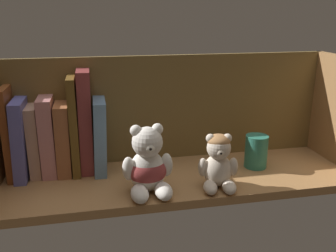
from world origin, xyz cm
name	(u,v)px	position (x,y,z in cm)	size (l,w,h in cm)	color
shelf_board	(180,180)	(0.00, 0.00, 1.00)	(82.00, 24.06, 2.00)	#9E7042
shelf_back_panel	(169,112)	(0.00, 12.63, 14.68)	(84.40, 1.20, 29.36)	brown
book_0	(10,132)	(-38.67, 9.05, 12.83)	(1.67, 11.69, 21.67)	brown
book_1	(22,137)	(-36.25, 9.05, 11.39)	(2.75, 13.88, 18.78)	#595DB1
book_2	(35,140)	(-33.40, 9.05, 10.47)	(2.54, 9.63, 16.95)	tan
book_3	(48,135)	(-30.25, 9.05, 11.43)	(3.34, 10.63, 18.86)	tan
book_4	(64,138)	(-26.76, 9.05, 10.64)	(3.23, 11.22, 17.28)	#945633
book_5	(74,124)	(-24.02, 9.05, 13.79)	(1.84, 11.93, 23.58)	brown
book_6	(85,121)	(-21.38, 9.05, 14.46)	(3.03, 9.70, 24.91)	brown
book_7	(99,134)	(-18.22, 9.05, 10.99)	(2.86, 13.75, 17.99)	#6185A7
teddy_bear_larger	(148,166)	(-8.55, -6.04, 8.01)	(11.15, 11.65, 15.30)	white
teddy_bear_smaller	(218,163)	(7.10, -6.92, 7.87)	(9.18, 9.52, 12.38)	beige
pillar_candle	(256,151)	(20.12, 1.75, 6.16)	(5.64, 5.64, 8.32)	#2D7A66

